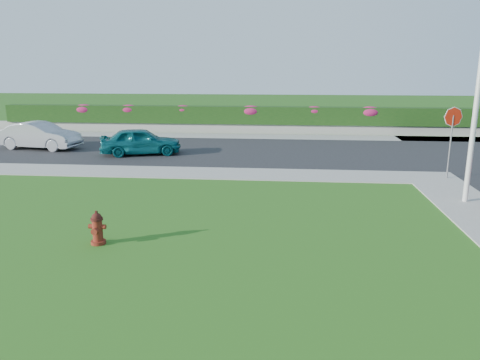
# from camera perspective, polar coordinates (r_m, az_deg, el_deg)

# --- Properties ---
(ground) EXTENTS (120.00, 120.00, 0.00)m
(ground) POSITION_cam_1_polar(r_m,az_deg,el_deg) (10.25, -1.92, -10.91)
(ground) COLOR black
(ground) RESTS_ON ground
(street_far) EXTENTS (26.00, 8.00, 0.04)m
(street_far) POSITION_cam_1_polar(r_m,az_deg,el_deg) (24.42, -9.53, 3.64)
(street_far) COLOR black
(street_far) RESTS_ON ground
(sidewalk_far) EXTENTS (24.00, 2.00, 0.04)m
(sidewalk_far) POSITION_cam_1_polar(r_m,az_deg,el_deg) (20.06, -15.88, 1.06)
(sidewalk_far) COLOR gray
(sidewalk_far) RESTS_ON ground
(curb_corner) EXTENTS (2.00, 2.00, 0.04)m
(curb_corner) POSITION_cam_1_polar(r_m,az_deg,el_deg) (19.61, 22.36, 0.25)
(curb_corner) COLOR gray
(curb_corner) RESTS_ON ground
(sidewalk_beyond) EXTENTS (34.00, 2.00, 0.04)m
(sidewalk_beyond) POSITION_cam_1_polar(r_m,az_deg,el_deg) (28.64, 0.82, 5.33)
(sidewalk_beyond) COLOR gray
(sidewalk_beyond) RESTS_ON ground
(retaining_wall) EXTENTS (34.00, 0.40, 0.60)m
(retaining_wall) POSITION_cam_1_polar(r_m,az_deg,el_deg) (30.08, 1.05, 6.29)
(retaining_wall) COLOR gray
(retaining_wall) RESTS_ON ground
(hedge) EXTENTS (32.00, 0.90, 1.10)m
(hedge) POSITION_cam_1_polar(r_m,az_deg,el_deg) (30.08, 1.07, 7.92)
(hedge) COLOR black
(hedge) RESTS_ON retaining_wall
(fire_hydrant) EXTENTS (0.43, 0.41, 0.85)m
(fire_hydrant) POSITION_cam_1_polar(r_m,az_deg,el_deg) (12.02, -17.00, -5.66)
(fire_hydrant) COLOR #55180D
(fire_hydrant) RESTS_ON ground
(sedan_teal) EXTENTS (4.09, 2.52, 1.30)m
(sedan_teal) POSITION_cam_1_polar(r_m,az_deg,el_deg) (23.17, -12.00, 4.66)
(sedan_teal) COLOR #0C5961
(sedan_teal) RESTS_ON street_far
(sedan_silver) EXTENTS (4.35, 2.08, 1.38)m
(sedan_silver) POSITION_cam_1_polar(r_m,az_deg,el_deg) (26.33, -23.22, 5.00)
(sedan_silver) COLOR #A2A3AA
(sedan_silver) RESTS_ON street_far
(utility_pole) EXTENTS (0.16, 0.16, 6.43)m
(utility_pole) POSITION_cam_1_polar(r_m,az_deg,el_deg) (16.13, 26.91, 8.57)
(utility_pole) COLOR silver
(utility_pole) RESTS_ON ground
(stop_sign) EXTENTS (0.74, 0.21, 2.77)m
(stop_sign) POSITION_cam_1_polar(r_m,az_deg,el_deg) (19.41, 24.47, 6.10)
(stop_sign) COLOR slate
(stop_sign) RESTS_ON ground
(flower_clump_a) EXTENTS (1.33, 0.86, 0.67)m
(flower_clump_a) POSITION_cam_1_polar(r_m,az_deg,el_deg) (32.57, -18.46, 8.18)
(flower_clump_a) COLOR #B61F5C
(flower_clump_a) RESTS_ON hedge
(flower_clump_b) EXTENTS (1.25, 0.81, 0.63)m
(flower_clump_b) POSITION_cam_1_polar(r_m,az_deg,el_deg) (31.49, -13.39, 8.37)
(flower_clump_b) COLOR #B61F5C
(flower_clump_b) RESTS_ON hedge
(flower_clump_c) EXTENTS (1.14, 0.73, 0.57)m
(flower_clump_c) POSITION_cam_1_polar(r_m,az_deg,el_deg) (30.55, -6.97, 8.52)
(flower_clump_c) COLOR #B61F5C
(flower_clump_c) RESTS_ON hedge
(flower_clump_d) EXTENTS (1.38, 0.89, 0.69)m
(flower_clump_d) POSITION_cam_1_polar(r_m,az_deg,el_deg) (29.94, 1.33, 8.42)
(flower_clump_d) COLOR #B61F5C
(flower_clump_d) RESTS_ON hedge
(flower_clump_e) EXTENTS (1.18, 0.76, 0.59)m
(flower_clump_e) POSITION_cam_1_polar(r_m,az_deg,el_deg) (29.93, 9.02, 8.33)
(flower_clump_e) COLOR #B61F5C
(flower_clump_e) RESTS_ON hedge
(flower_clump_f) EXTENTS (1.42, 0.91, 0.71)m
(flower_clump_f) POSITION_cam_1_polar(r_m,az_deg,el_deg) (30.34, 15.52, 7.98)
(flower_clump_f) COLOR #B61F5C
(flower_clump_f) RESTS_ON hedge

